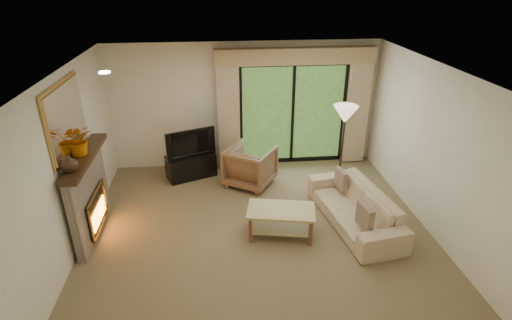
{
  "coord_description": "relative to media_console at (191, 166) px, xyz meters",
  "views": [
    {
      "loc": [
        -0.6,
        -5.41,
        3.85
      ],
      "look_at": [
        0.0,
        0.3,
        1.1
      ],
      "focal_mm": 28.0,
      "sensor_mm": 36.0,
      "label": 1
    }
  ],
  "objects": [
    {
      "name": "floor",
      "position": [
        1.15,
        -1.95,
        -0.24
      ],
      "size": [
        5.5,
        5.5,
        0.0
      ],
      "primitive_type": "plane",
      "color": "olive",
      "rests_on": "ground"
    },
    {
      "name": "ceiling",
      "position": [
        1.15,
        -1.95,
        2.36
      ],
      "size": [
        5.5,
        5.5,
        0.0
      ],
      "primitive_type": "plane",
      "rotation": [
        3.14,
        0.0,
        0.0
      ],
      "color": "silver",
      "rests_on": "ground"
    },
    {
      "name": "wall_back",
      "position": [
        1.15,
        0.55,
        1.06
      ],
      "size": [
        5.0,
        0.0,
        5.0
      ],
      "primitive_type": "plane",
      "rotation": [
        1.57,
        0.0,
        0.0
      ],
      "color": "#F6E6CC",
      "rests_on": "ground"
    },
    {
      "name": "wall_front",
      "position": [
        1.15,
        -4.45,
        1.06
      ],
      "size": [
        5.0,
        0.0,
        5.0
      ],
      "primitive_type": "plane",
      "rotation": [
        -1.57,
        0.0,
        0.0
      ],
      "color": "#F6E6CC",
      "rests_on": "ground"
    },
    {
      "name": "wall_left",
      "position": [
        -1.6,
        -1.95,
        1.06
      ],
      "size": [
        0.0,
        5.0,
        5.0
      ],
      "primitive_type": "plane",
      "rotation": [
        1.57,
        0.0,
        1.57
      ],
      "color": "#F6E6CC",
      "rests_on": "ground"
    },
    {
      "name": "wall_right",
      "position": [
        3.9,
        -1.95,
        1.06
      ],
      "size": [
        0.0,
        5.0,
        5.0
      ],
      "primitive_type": "plane",
      "rotation": [
        1.57,
        0.0,
        -1.57
      ],
      "color": "#F6E6CC",
      "rests_on": "ground"
    },
    {
      "name": "fireplace",
      "position": [
        -1.48,
        -1.75,
        0.45
      ],
      "size": [
        0.24,
        1.7,
        1.37
      ],
      "primitive_type": null,
      "color": "gray",
      "rests_on": "floor"
    },
    {
      "name": "mirror",
      "position": [
        -1.56,
        -1.75,
        1.71
      ],
      "size": [
        0.07,
        1.45,
        1.02
      ],
      "primitive_type": null,
      "color": "#B68B40",
      "rests_on": "wall_left"
    },
    {
      "name": "sliding_door",
      "position": [
        2.15,
        0.5,
        0.86
      ],
      "size": [
        2.26,
        0.1,
        2.16
      ],
      "primitive_type": null,
      "color": "black",
      "rests_on": "floor"
    },
    {
      "name": "curtain_left",
      "position": [
        0.8,
        0.39,
        0.96
      ],
      "size": [
        0.45,
        0.18,
        2.35
      ],
      "primitive_type": "cube",
      "color": "tan",
      "rests_on": "floor"
    },
    {
      "name": "curtain_right",
      "position": [
        3.5,
        0.39,
        0.96
      ],
      "size": [
        0.45,
        0.18,
        2.35
      ],
      "primitive_type": "cube",
      "color": "tan",
      "rests_on": "floor"
    },
    {
      "name": "cornice",
      "position": [
        2.15,
        0.41,
        2.08
      ],
      "size": [
        3.2,
        0.24,
        0.32
      ],
      "primitive_type": "cube",
      "color": "tan",
      "rests_on": "wall_back"
    },
    {
      "name": "media_console",
      "position": [
        0.0,
        0.0,
        0.0
      ],
      "size": [
        1.05,
        0.76,
        0.48
      ],
      "primitive_type": "cube",
      "rotation": [
        0.0,
        0.0,
        0.38
      ],
      "color": "black",
      "rests_on": "floor"
    },
    {
      "name": "tv",
      "position": [
        0.0,
        0.0,
        0.53
      ],
      "size": [
        0.97,
        0.49,
        0.57
      ],
      "primitive_type": "imported",
      "rotation": [
        0.0,
        0.0,
        0.38
      ],
      "color": "black",
      "rests_on": "media_console"
    },
    {
      "name": "armchair",
      "position": [
        1.17,
        -0.43,
        0.15
      ],
      "size": [
        1.17,
        1.18,
        0.78
      ],
      "primitive_type": "imported",
      "rotation": [
        0.0,
        0.0,
        2.58
      ],
      "color": "brown",
      "rests_on": "floor"
    },
    {
      "name": "sofa",
      "position": [
        2.76,
        -1.96,
        0.07
      ],
      "size": [
        1.13,
        2.19,
        0.61
      ],
      "primitive_type": "imported",
      "rotation": [
        0.0,
        0.0,
        -1.42
      ],
      "color": "#C9B08C",
      "rests_on": "floor"
    },
    {
      "name": "pillow_near",
      "position": [
        2.69,
        -2.56,
        0.28
      ],
      "size": [
        0.16,
        0.39,
        0.38
      ],
      "primitive_type": "cube",
      "rotation": [
        0.0,
        0.0,
        0.16
      ],
      "color": "brown",
      "rests_on": "sofa"
    },
    {
      "name": "pillow_far",
      "position": [
        2.69,
        -1.35,
        0.27
      ],
      "size": [
        0.14,
        0.35,
        0.34
      ],
      "primitive_type": "cube",
      "rotation": [
        0.0,
        0.0,
        0.16
      ],
      "color": "brown",
      "rests_on": "sofa"
    },
    {
      "name": "coffee_table",
      "position": [
        1.49,
        -2.16,
        -0.0
      ],
      "size": [
        1.14,
        0.77,
        0.47
      ],
      "primitive_type": null,
      "rotation": [
        0.0,
        0.0,
        -0.2
      ],
      "color": "tan",
      "rests_on": "floor"
    },
    {
      "name": "floor_lamp",
      "position": [
        2.86,
        -0.76,
        0.59
      ],
      "size": [
        0.57,
        0.57,
        1.66
      ],
      "primitive_type": null,
      "rotation": [
        0.0,
        0.0,
        0.36
      ],
      "color": "beige",
      "rests_on": "floor"
    },
    {
      "name": "vase",
      "position": [
        -1.46,
        -2.29,
        1.26
      ],
      "size": [
        0.31,
        0.31,
        0.25
      ],
      "primitive_type": "imported",
      "rotation": [
        0.0,
        0.0,
        0.37
      ],
      "color": "#372314",
      "rests_on": "fireplace"
    },
    {
      "name": "branches",
      "position": [
        -1.46,
        -1.76,
        1.37
      ],
      "size": [
        0.49,
        0.45,
        0.48
      ],
      "primitive_type": "imported",
      "rotation": [
        0.0,
        0.0,
        0.2
      ],
      "color": "#CA6703",
      "rests_on": "fireplace"
    }
  ]
}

